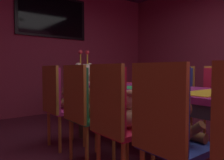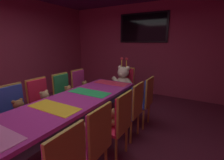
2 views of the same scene
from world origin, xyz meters
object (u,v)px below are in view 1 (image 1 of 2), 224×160
object	(u,v)px
teddy_left_3	(94,104)
teddy_left_4	(68,100)
chair_right_4	(152,90)
king_teddy_bear	(85,83)
chair_left_4	(57,99)
chair_right_2	(216,97)
teddy_left_1	(180,122)
teddy_left_2	(127,111)
throne_chair	(81,89)
banquet_table	(175,97)
chair_right_3	(178,93)
teddy_right_2	(210,100)
teddy_right_3	(172,95)
chair_left_1	(165,126)
teddy_right_4	(146,92)
chair_left_2	(114,113)
wall_tv	(52,16)
chair_left_3	(81,104)

from	to	relation	value
teddy_left_3	teddy_left_4	bearing A→B (deg)	91.77
chair_right_4	king_teddy_bear	world-z (taller)	king_teddy_bear
chair_left_4	chair_right_2	bearing A→B (deg)	-33.27
teddy_left_1	teddy_left_2	distance (m)	0.49
throne_chair	banquet_table	bearing A→B (deg)	-0.00
chair_left_4	chair_right_3	distance (m)	1.71
teddy_left_4	chair_right_2	bearing A→B (deg)	-35.69
teddy_left_4	chair_right_3	size ratio (longest dim) A/B	0.29
banquet_table	teddy_right_2	size ratio (longest dim) A/B	10.32
chair_right_3	teddy_right_3	size ratio (longest dim) A/B	3.15
teddy_left_1	teddy_left_3	size ratio (longest dim) A/B	1.11
teddy_left_4	teddy_right_2	world-z (taller)	teddy_left_4
chair_left_1	teddy_right_3	size ratio (longest dim) A/B	3.15
chair_right_3	teddy_right_3	bearing A→B (deg)	0.00
chair_left_4	chair_right_4	distance (m)	1.65
teddy_right_4	throne_chair	size ratio (longest dim) A/B	0.30
teddy_left_2	teddy_right_3	size ratio (longest dim) A/B	1.09
chair_left_1	chair_left_2	size ratio (longest dim) A/B	1.00
chair_left_2	teddy_right_2	xyz separation A→B (m)	(1.51, 0.03, -0.03)
teddy_left_1	throne_chair	xyz separation A→B (m)	(0.66, 2.47, 0.00)
teddy_right_3	chair_right_2	bearing A→B (deg)	107.14
chair_right_2	teddy_right_3	xyz separation A→B (m)	(-0.17, 0.54, -0.01)
teddy_left_1	chair_left_2	size ratio (longest dim) A/B	0.34
chair_right_4	wall_tv	xyz separation A→B (m)	(-0.84, 2.04, 1.45)
teddy_left_2	teddy_right_4	bearing A→B (deg)	38.55
chair_left_2	throne_chair	size ratio (longest dim) A/B	1.00
chair_left_1	throne_chair	distance (m)	2.60
chair_left_3	teddy_left_1	bearing A→B (deg)	-82.36
chair_left_4	king_teddy_bear	distance (m)	1.08
chair_left_4	banquet_table	bearing A→B (deg)	-52.98
banquet_table	teddy_left_2	bearing A→B (deg)	-177.61
teddy_left_3	throne_chair	bearing A→B (deg)	65.23
throne_chair	chair_right_2	bearing A→B (deg)	23.08
teddy_left_2	teddy_right_2	xyz separation A→B (m)	(1.37, 0.03, -0.03)
teddy_right_2	teddy_right_4	xyz separation A→B (m)	(0.01, 1.06, 0.01)
teddy_left_4	king_teddy_bear	xyz separation A→B (m)	(0.67, 0.70, 0.14)
chair_left_1	chair_left_4	bearing A→B (deg)	90.35
throne_chair	wall_tv	world-z (taller)	wall_tv
teddy_right_4	wall_tv	world-z (taller)	wall_tv
teddy_right_3	teddy_right_4	world-z (taller)	teddy_right_3
banquet_table	chair_right_2	size ratio (longest dim) A/B	2.85
wall_tv	teddy_left_2	bearing A→B (deg)	-102.24
teddy_left_1	chair_right_2	world-z (taller)	chair_right_2
chair_right_3	chair_right_2	bearing A→B (deg)	92.38
teddy_left_3	chair_right_2	distance (m)	1.57
teddy_left_3	king_teddy_bear	distance (m)	1.43
chair_left_2	banquet_table	bearing A→B (deg)	1.97
teddy_left_1	chair_right_4	size ratio (longest dim) A/B	0.34
teddy_left_1	chair_right_3	xyz separation A→B (m)	(1.47, 1.07, 0.00)
teddy_left_3	chair_right_3	world-z (taller)	chair_right_3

